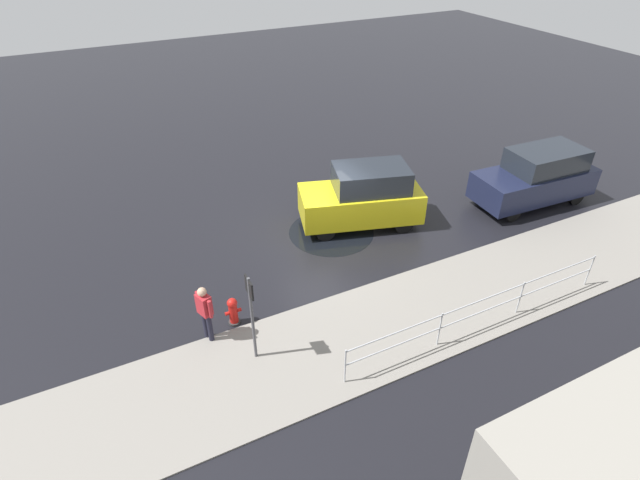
{
  "coord_description": "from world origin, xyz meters",
  "views": [
    {
      "loc": [
        5.98,
        11.75,
        9.0
      ],
      "look_at": [
        0.71,
        1.15,
        0.9
      ],
      "focal_mm": 28.0,
      "sensor_mm": 36.0,
      "label": 1
    }
  ],
  "objects_px": {
    "parked_sedan": "(537,177)",
    "sign_post": "(251,307)",
    "moving_hatchback": "(363,197)",
    "fire_hydrant": "(233,311)",
    "pedestrian": "(205,310)"
  },
  "relations": [
    {
      "from": "parked_sedan",
      "to": "sign_post",
      "type": "relative_size",
      "value": 1.83
    },
    {
      "from": "moving_hatchback",
      "to": "fire_hydrant",
      "type": "distance_m",
      "value": 6.0
    },
    {
      "from": "parked_sedan",
      "to": "sign_post",
      "type": "distance_m",
      "value": 11.74
    },
    {
      "from": "pedestrian",
      "to": "sign_post",
      "type": "relative_size",
      "value": 0.68
    },
    {
      "from": "parked_sedan",
      "to": "sign_post",
      "type": "bearing_deg",
      "value": 12.68
    },
    {
      "from": "fire_hydrant",
      "to": "parked_sedan",
      "type": "bearing_deg",
      "value": -173.9
    },
    {
      "from": "fire_hydrant",
      "to": "sign_post",
      "type": "distance_m",
      "value": 1.79
    },
    {
      "from": "moving_hatchback",
      "to": "pedestrian",
      "type": "xyz_separation_m",
      "value": [
        6.07,
        2.92,
        -0.07
      ]
    },
    {
      "from": "sign_post",
      "to": "fire_hydrant",
      "type": "bearing_deg",
      "value": -86.01
    },
    {
      "from": "fire_hydrant",
      "to": "sign_post",
      "type": "bearing_deg",
      "value": 93.99
    },
    {
      "from": "moving_hatchback",
      "to": "pedestrian",
      "type": "bearing_deg",
      "value": 25.67
    },
    {
      "from": "pedestrian",
      "to": "sign_post",
      "type": "bearing_deg",
      "value": 127.31
    },
    {
      "from": "fire_hydrant",
      "to": "sign_post",
      "type": "relative_size",
      "value": 0.33
    },
    {
      "from": "sign_post",
      "to": "parked_sedan",
      "type": "bearing_deg",
      "value": -167.32
    },
    {
      "from": "moving_hatchback",
      "to": "parked_sedan",
      "type": "height_order",
      "value": "moving_hatchback"
    }
  ]
}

